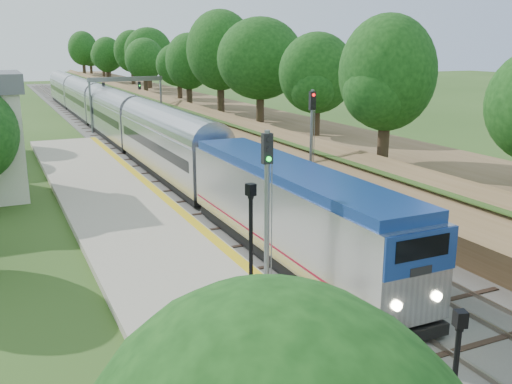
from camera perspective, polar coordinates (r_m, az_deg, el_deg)
name	(u,v)px	position (r m, az deg, el deg)	size (l,w,h in m)	color
trackbed	(115,126)	(72.16, -13.91, 6.43)	(9.50, 170.00, 0.28)	#4C4944
platform	(151,244)	(28.60, -10.44, -5.10)	(6.40, 68.00, 0.38)	#AFA28D
yellow_stripe	(206,232)	(29.32, -5.06, -4.01)	(0.55, 68.00, 0.01)	gold
embankment	(180,107)	(73.98, -7.59, 8.39)	(10.64, 170.00, 11.70)	brown
signal_gantry	(126,89)	(66.88, -12.89, 9.99)	(8.40, 0.38, 6.20)	slate
trees_behind_platform	(6,150)	(31.28, -23.69, 3.83)	(7.82, 53.32, 7.21)	#332316
train	(115,119)	(61.43, -13.93, 7.08)	(2.87, 95.74, 4.22)	black
lamppost_far	(251,254)	(20.32, -0.51, -6.25)	(0.46, 0.46, 4.66)	black
signal_platform	(267,197)	(20.72, 1.10, -0.52)	(0.37, 0.30, 6.37)	slate
signal_farside	(312,134)	(35.58, 5.58, 5.84)	(0.38, 0.30, 6.92)	slate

